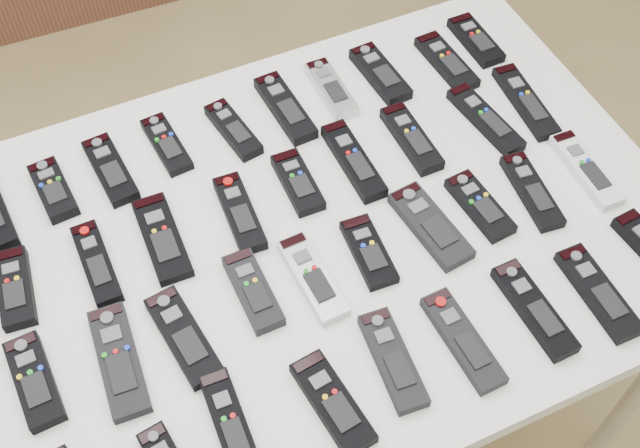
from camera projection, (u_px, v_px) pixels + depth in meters
name	position (u px, v px, depth m)	size (l,w,h in m)	color
ground	(317.00, 370.00, 2.09)	(4.00, 4.00, 0.00)	olive
table	(320.00, 249.00, 1.44)	(1.25, 0.88, 0.78)	white
remote_1	(53.00, 190.00, 1.43)	(0.05, 0.13, 0.02)	black
remote_2	(110.00, 170.00, 1.46)	(0.05, 0.16, 0.02)	black
remote_3	(167.00, 144.00, 1.50)	(0.05, 0.15, 0.02)	black
remote_4	(233.00, 130.00, 1.52)	(0.04, 0.15, 0.02)	black
remote_5	(285.00, 108.00, 1.55)	(0.05, 0.18, 0.02)	black
remote_6	(331.00, 89.00, 1.58)	(0.05, 0.15, 0.02)	#B7B7BC
remote_7	(380.00, 74.00, 1.60)	(0.05, 0.16, 0.02)	black
remote_8	(447.00, 62.00, 1.63)	(0.05, 0.17, 0.02)	black
remote_9	(476.00, 40.00, 1.66)	(0.05, 0.15, 0.02)	black
remote_10	(15.00, 288.00, 1.31)	(0.05, 0.15, 0.02)	black
remote_11	(97.00, 263.00, 1.34)	(0.05, 0.17, 0.02)	black
remote_12	(162.00, 238.00, 1.37)	(0.06, 0.18, 0.02)	black
remote_13	(240.00, 213.00, 1.40)	(0.05, 0.17, 0.02)	black
remote_14	(298.00, 182.00, 1.44)	(0.05, 0.14, 0.02)	black
remote_15	(354.00, 161.00, 1.47)	(0.05, 0.19, 0.02)	black
remote_16	(411.00, 138.00, 1.50)	(0.05, 0.17, 0.02)	black
remote_17	(485.00, 119.00, 1.53)	(0.05, 0.19, 0.02)	black
remote_18	(525.00, 102.00, 1.56)	(0.05, 0.20, 0.02)	black
remote_19	(34.00, 381.00, 1.22)	(0.05, 0.16, 0.02)	black
remote_20	(119.00, 361.00, 1.24)	(0.06, 0.19, 0.02)	black
remote_21	(184.00, 337.00, 1.26)	(0.06, 0.18, 0.02)	black
remote_22	(253.00, 291.00, 1.31)	(0.05, 0.15, 0.02)	black
remote_23	(313.00, 278.00, 1.33)	(0.05, 0.17, 0.02)	#B7B7BC
remote_24	(369.00, 252.00, 1.36)	(0.05, 0.14, 0.02)	black
remote_25	(430.00, 226.00, 1.39)	(0.06, 0.18, 0.02)	black
remote_26	(480.00, 206.00, 1.41)	(0.05, 0.15, 0.02)	black
remote_27	(532.00, 191.00, 1.43)	(0.05, 0.17, 0.02)	black
remote_28	(586.00, 170.00, 1.46)	(0.05, 0.18, 0.02)	silver
remote_31	(231.00, 426.00, 1.18)	(0.05, 0.18, 0.02)	black
remote_32	(333.00, 403.00, 1.20)	(0.06, 0.17, 0.02)	black
remote_33	(393.00, 360.00, 1.24)	(0.05, 0.17, 0.02)	black
remote_34	(463.00, 340.00, 1.26)	(0.05, 0.18, 0.02)	black
remote_35	(534.00, 309.00, 1.29)	(0.05, 0.18, 0.02)	black
remote_36	(598.00, 293.00, 1.31)	(0.05, 0.18, 0.02)	black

